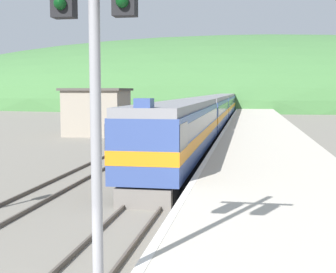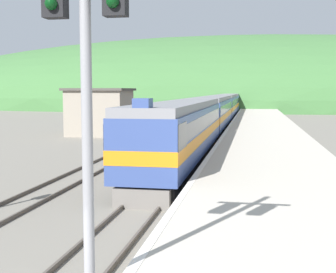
# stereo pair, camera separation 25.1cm
# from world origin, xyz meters

# --- Properties ---
(track_main) EXTENTS (1.52, 180.00, 0.16)m
(track_main) POSITION_xyz_m (0.00, 70.00, 0.08)
(track_main) COLOR #4C443D
(track_main) RESTS_ON ground
(track_siding) EXTENTS (1.52, 180.00, 0.16)m
(track_siding) POSITION_xyz_m (-4.83, 70.00, 0.08)
(track_siding) COLOR #4C443D
(track_siding) RESTS_ON ground
(platform) EXTENTS (6.78, 140.00, 1.02)m
(platform) POSITION_xyz_m (5.12, 50.00, 0.50)
(platform) COLOR #BCB5A5
(platform) RESTS_ON ground
(distant_hills) EXTENTS (219.04, 98.57, 39.24)m
(distant_hills) POSITION_xyz_m (0.00, 131.82, 0.00)
(distant_hills) COLOR #3D6B38
(distant_hills) RESTS_ON ground
(station_shed) EXTENTS (6.17, 5.59, 4.72)m
(station_shed) POSITION_xyz_m (-11.04, 38.70, 2.38)
(station_shed) COLOR gray
(station_shed) RESTS_ON ground
(express_train_lead_car) EXTENTS (2.90, 21.16, 4.23)m
(express_train_lead_car) POSITION_xyz_m (0.00, 21.02, 2.12)
(express_train_lead_car) COLOR black
(express_train_lead_car) RESTS_ON ground
(carriage_second) EXTENTS (2.89, 20.86, 3.87)m
(carriage_second) POSITION_xyz_m (0.00, 43.14, 2.11)
(carriage_second) COLOR black
(carriage_second) RESTS_ON ground
(carriage_third) EXTENTS (2.89, 20.86, 3.87)m
(carriage_third) POSITION_xyz_m (0.00, 64.88, 2.11)
(carriage_third) COLOR black
(carriage_third) RESTS_ON ground
(carriage_fourth) EXTENTS (2.89, 20.86, 3.87)m
(carriage_fourth) POSITION_xyz_m (0.00, 86.61, 2.11)
(carriage_fourth) COLOR black
(carriage_fourth) RESTS_ON ground
(carriage_fifth) EXTENTS (2.89, 20.86, 3.87)m
(carriage_fifth) POSITION_xyz_m (0.00, 108.35, 2.11)
(carriage_fifth) COLOR black
(carriage_fifth) RESTS_ON ground
(signal_mast_main) EXTENTS (2.20, 0.42, 7.82)m
(signal_mast_main) POSITION_xyz_m (1.26, 1.61, 5.13)
(signal_mast_main) COLOR gray
(signal_mast_main) RESTS_ON ground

